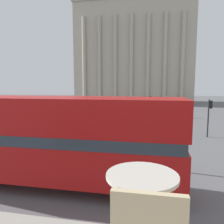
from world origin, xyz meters
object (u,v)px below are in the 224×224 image
object	(u,v)px
double_decker_bus	(55,138)
traffic_light_near	(151,122)
traffic_light_mid	(209,112)
pedestrian_blue	(184,111)
car_black	(152,115)
plaza_building_left	(134,55)
cafe_dining_table	(142,197)
pedestrian_black	(126,145)

from	to	relation	value
double_decker_bus	traffic_light_near	bearing A→B (deg)	41.50
traffic_light_mid	pedestrian_blue	size ratio (longest dim) A/B	2.13
traffic_light_mid	car_black	bearing A→B (deg)	119.59
car_black	double_decker_bus	bearing A→B (deg)	0.07
traffic_light_near	pedestrian_blue	world-z (taller)	traffic_light_near
traffic_light_near	car_black	xyz separation A→B (m)	(-0.05, 17.52, -1.94)
plaza_building_left	pedestrian_blue	xyz separation A→B (m)	(9.89, -28.38, -11.90)
cafe_dining_table	plaza_building_left	size ratio (longest dim) A/B	0.02
cafe_dining_table	plaza_building_left	distance (m)	60.23
pedestrian_black	cafe_dining_table	bearing A→B (deg)	90.47
plaza_building_left	pedestrian_black	world-z (taller)	plaza_building_left
traffic_light_near	pedestrian_blue	size ratio (longest dim) A/B	2.54
traffic_light_near	car_black	bearing A→B (deg)	90.17
double_decker_bus	plaza_building_left	size ratio (longest dim) A/B	0.37
traffic_light_near	traffic_light_mid	xyz separation A→B (m)	(5.02, 8.59, -0.40)
cafe_dining_table	car_black	size ratio (longest dim) A/B	0.17
double_decker_bus	traffic_light_near	world-z (taller)	double_decker_bus
car_black	traffic_light_mid	bearing A→B (deg)	41.01
plaza_building_left	pedestrian_black	size ratio (longest dim) A/B	17.62
cafe_dining_table	pedestrian_blue	distance (m)	31.35
traffic_light_near	pedestrian_black	size ratio (longest dim) A/B	2.37
pedestrian_blue	pedestrian_black	size ratio (longest dim) A/B	0.93
cafe_dining_table	traffic_light_near	xyz separation A→B (m)	(-0.05, 10.33, -1.09)
traffic_light_mid	pedestrian_black	world-z (taller)	traffic_light_mid
car_black	pedestrian_blue	bearing A→B (deg)	135.78
cafe_dining_table	traffic_light_near	distance (m)	10.39
pedestrian_blue	pedestrian_black	bearing A→B (deg)	-51.23
traffic_light_mid	car_black	size ratio (longest dim) A/B	0.81
plaza_building_left	traffic_light_mid	bearing A→B (deg)	-75.44
pedestrian_black	car_black	bearing A→B (deg)	-102.41
double_decker_bus	pedestrian_black	xyz separation A→B (m)	(2.70, 4.28, -1.34)
cafe_dining_table	pedestrian_black	size ratio (longest dim) A/B	0.43
car_black	pedestrian_blue	xyz separation A→B (m)	(4.48, 3.06, 0.21)
traffic_light_near	pedestrian_blue	xyz separation A→B (m)	(4.43, 20.58, -1.73)
double_decker_bus	traffic_light_mid	world-z (taller)	double_decker_bus
cafe_dining_table	pedestrian_black	xyz separation A→B (m)	(-1.56, 11.42, -2.75)
traffic_light_mid	pedestrian_blue	bearing A→B (deg)	92.82
pedestrian_black	plaza_building_left	bearing A→B (deg)	-92.60
cafe_dining_table	traffic_light_mid	size ratio (longest dim) A/B	0.21
plaza_building_left	traffic_light_mid	size ratio (longest dim) A/B	8.87
cafe_dining_table	pedestrian_black	distance (m)	11.85
double_decker_bus	cafe_dining_table	distance (m)	8.43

